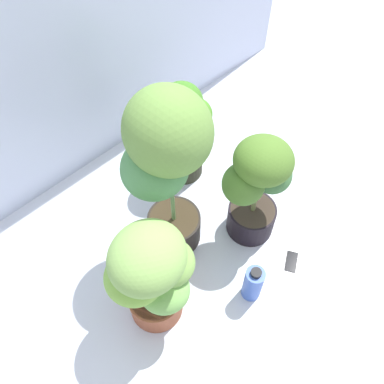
% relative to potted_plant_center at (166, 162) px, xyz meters
% --- Properties ---
extents(ground_plane, '(8.00, 8.00, 0.00)m').
position_rel_potted_plant_center_xyz_m(ground_plane, '(0.03, -0.12, -0.64)').
color(ground_plane, silver).
rests_on(ground_plane, ground).
extents(mylar_back_wall, '(3.20, 0.01, 2.00)m').
position_rel_potted_plant_center_xyz_m(mylar_back_wall, '(0.03, 0.74, 0.36)').
color(mylar_back_wall, silver).
rests_on(mylar_back_wall, ground).
extents(potted_plant_center, '(0.48, 0.44, 0.99)m').
position_rel_potted_plant_center_xyz_m(potted_plant_center, '(0.00, 0.00, 0.00)').
color(potted_plant_center, black).
rests_on(potted_plant_center, ground).
extents(potted_plant_front_left, '(0.43, 0.40, 0.65)m').
position_rel_potted_plant_center_xyz_m(potted_plant_front_left, '(-0.31, -0.24, -0.24)').
color(potted_plant_front_left, '#974D31').
rests_on(potted_plant_front_left, ground).
extents(potted_plant_front_right, '(0.42, 0.38, 0.67)m').
position_rel_potted_plant_center_xyz_m(potted_plant_front_right, '(0.34, -0.24, -0.25)').
color(potted_plant_front_right, black).
rests_on(potted_plant_front_right, ground).
extents(potted_plant_back_right, '(0.37, 0.27, 0.64)m').
position_rel_potted_plant_center_xyz_m(potted_plant_back_right, '(0.36, 0.29, -0.28)').
color(potted_plant_back_right, '#292A1A').
rests_on(potted_plant_back_right, ground).
extents(cell_phone, '(0.16, 0.13, 0.01)m').
position_rel_potted_plant_center_xyz_m(cell_phone, '(0.35, -0.54, -0.63)').
color(cell_phone, white).
rests_on(cell_phone, ground).
extents(nutrient_bottle, '(0.09, 0.09, 0.24)m').
position_rel_potted_plant_center_xyz_m(nutrient_bottle, '(0.07, -0.50, -0.52)').
color(nutrient_bottle, '#3D60C4').
rests_on(nutrient_bottle, ground).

